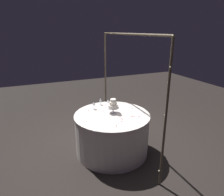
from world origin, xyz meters
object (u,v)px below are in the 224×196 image
(wine_glass_2, at_px, (108,101))
(cake_knife, at_px, (118,119))
(wine_glass_1, at_px, (94,104))
(decorative_arch, at_px, (128,77))
(main_table, at_px, (112,133))
(tiered_cake, at_px, (113,105))
(wine_glass_0, at_px, (101,100))

(wine_glass_2, xyz_separation_m, cake_knife, (0.61, -0.07, -0.12))
(wine_glass_2, bearing_deg, wine_glass_1, -92.07)
(decorative_arch, relative_size, cake_knife, 7.99)
(main_table, bearing_deg, wine_glass_1, -149.32)
(decorative_arch, relative_size, wine_glass_1, 15.40)
(tiered_cake, distance_m, wine_glass_2, 0.31)
(wine_glass_0, relative_size, wine_glass_1, 0.98)
(cake_knife, bearing_deg, main_table, 179.76)
(wine_glass_1, xyz_separation_m, cake_knife, (0.63, 0.22, -0.11))
(wine_glass_1, bearing_deg, cake_knife, 19.67)
(tiered_cake, xyz_separation_m, cake_knife, (0.30, -0.05, -0.15))
(tiered_cake, relative_size, cake_knife, 0.96)
(main_table, relative_size, wine_glass_0, 9.62)
(wine_glass_1, bearing_deg, tiered_cake, 40.05)
(tiered_cake, distance_m, cake_knife, 0.34)
(decorative_arch, relative_size, main_table, 1.64)
(wine_glass_2, bearing_deg, decorative_arch, 33.24)
(decorative_arch, distance_m, wine_glass_1, 0.87)
(wine_glass_1, bearing_deg, wine_glass_0, 129.94)
(main_table, xyz_separation_m, tiered_cake, (-0.06, 0.05, 0.55))
(wine_glass_0, bearing_deg, decorative_arch, 31.70)
(wine_glass_0, bearing_deg, cake_knife, 1.60)
(main_table, relative_size, cake_knife, 4.88)
(main_table, distance_m, wine_glass_0, 0.74)
(decorative_arch, height_order, main_table, decorative_arch)
(cake_knife, bearing_deg, wine_glass_0, -178.40)
(cake_knife, bearing_deg, wine_glass_2, 173.06)
(decorative_arch, distance_m, wine_glass_0, 0.86)
(wine_glass_1, bearing_deg, decorative_arch, 54.89)
(wine_glass_1, height_order, wine_glass_2, wine_glass_2)
(wine_glass_0, distance_m, wine_glass_1, 0.26)
(tiered_cake, height_order, wine_glass_2, tiered_cake)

